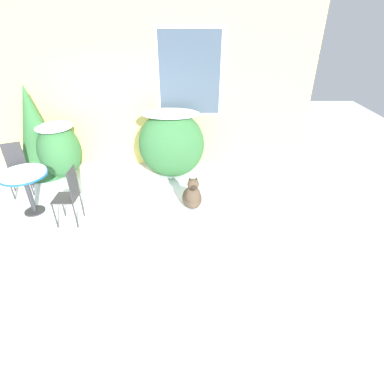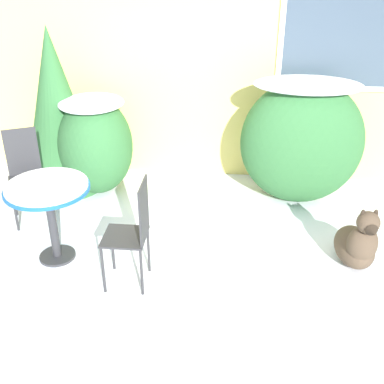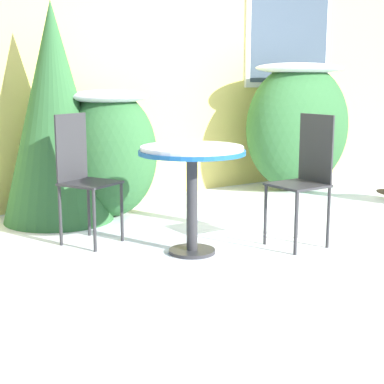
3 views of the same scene
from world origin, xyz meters
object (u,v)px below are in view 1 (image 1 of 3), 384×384
patio_table (25,179)px  patio_chair_far_side (69,194)px  dog (192,196)px  patio_chair_near_table (17,167)px

patio_table → patio_chair_far_side: patio_chair_far_side is taller
patio_table → dog: size_ratio=1.03×
patio_chair_near_table → patio_table: bearing=-79.2°
patio_chair_near_table → dog: patio_chair_near_table is taller
patio_chair_near_table → patio_chair_far_side: 1.67m
patio_chair_far_side → patio_chair_near_table: bearing=-126.5°
patio_table → patio_chair_near_table: size_ratio=0.79×
patio_chair_far_side → patio_table: bearing=-109.4°
patio_chair_far_side → dog: size_ratio=1.30×
patio_chair_near_table → patio_chair_far_side: same height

